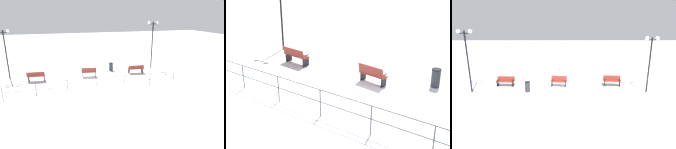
# 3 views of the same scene
# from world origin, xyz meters

# --- Properties ---
(ground_plane) EXTENTS (80.00, 80.00, 0.00)m
(ground_plane) POSITION_xyz_m (0.00, 0.00, 0.00)
(ground_plane) COLOR white
(ground_plane) RESTS_ON ground
(bench_nearest) EXTENTS (0.66, 1.60, 0.85)m
(bench_nearest) POSITION_xyz_m (0.01, -4.65, 0.45)
(bench_nearest) COLOR maroon
(bench_nearest) RESTS_ON ground
(bench_second) EXTENTS (0.66, 1.43, 0.92)m
(bench_second) POSITION_xyz_m (0.06, 0.01, 0.47)
(bench_second) COLOR maroon
(bench_second) RESTS_ON ground
(bench_third) EXTENTS (0.65, 1.54, 0.91)m
(bench_third) POSITION_xyz_m (-0.03, 4.66, 0.48)
(bench_third) COLOR maroon
(bench_third) RESTS_ON ground
(lamppost_near) EXTENTS (0.31, 1.18, 4.93)m
(lamppost_near) POSITION_xyz_m (1.47, -6.97, 3.52)
(lamppost_near) COLOR black
(lamppost_near) RESTS_ON ground
(lamppost_middle) EXTENTS (0.30, 1.06, 4.43)m
(lamppost_middle) POSITION_xyz_m (1.47, 7.09, 3.19)
(lamppost_middle) COLOR black
(lamppost_middle) RESTS_ON ground
(waterfront_railing) EXTENTS (0.05, 13.12, 1.12)m
(waterfront_railing) POSITION_xyz_m (-3.76, -0.00, 0.76)
(waterfront_railing) COLOR #4C5156
(waterfront_railing) RESTS_ON ground
(trash_bin) EXTENTS (0.43, 0.43, 0.87)m
(trash_bin) POSITION_xyz_m (1.42, -2.48, 0.44)
(trash_bin) COLOR #2D3338
(trash_bin) RESTS_ON ground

